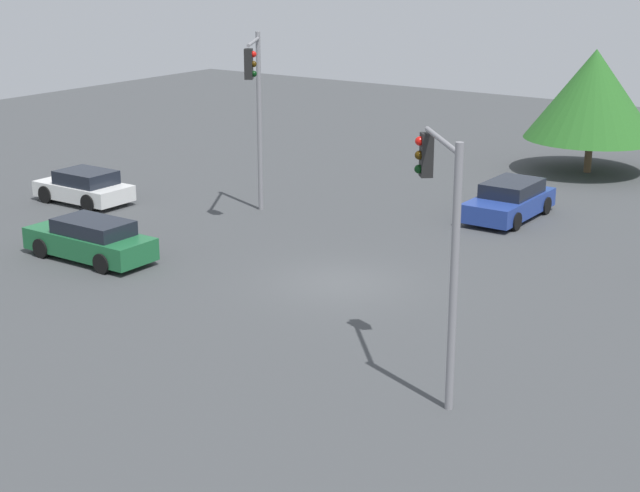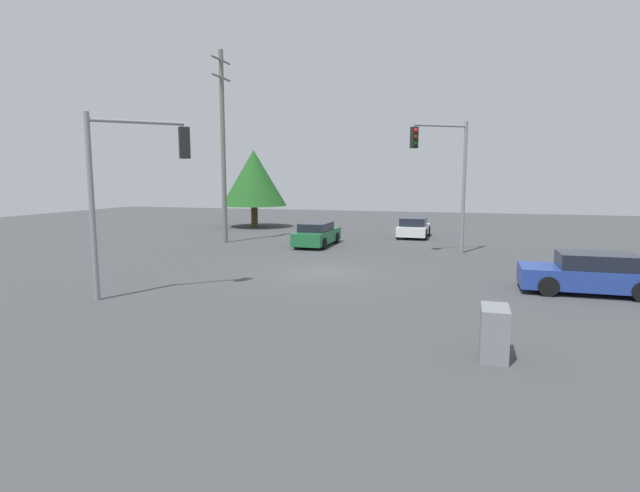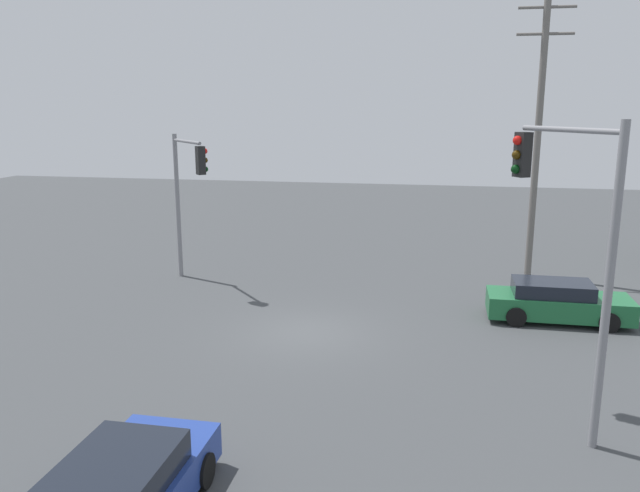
{
  "view_description": "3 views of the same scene",
  "coord_description": "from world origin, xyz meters",
  "px_view_note": "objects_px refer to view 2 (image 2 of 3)",
  "views": [
    {
      "loc": [
        -15.72,
        23.59,
        9.82
      ],
      "look_at": [
        -0.88,
        2.32,
        1.92
      ],
      "focal_mm": 55.0,
      "sensor_mm": 36.0,
      "label": 1
    },
    {
      "loc": [
        -19.93,
        -5.83,
        3.95
      ],
      "look_at": [
        -0.96,
        -0.18,
        1.26
      ],
      "focal_mm": 28.0,
      "sensor_mm": 36.0,
      "label": 2
    },
    {
      "loc": [
        4.02,
        -18.51,
        7.08
      ],
      "look_at": [
        0.05,
        1.99,
        2.41
      ],
      "focal_mm": 35.0,
      "sensor_mm": 36.0,
      "label": 3
    }
  ],
  "objects_px": {
    "electrical_cabinet": "(494,333)",
    "traffic_signal_cross": "(131,174)",
    "sedan_green": "(317,234)",
    "sedan_white": "(414,228)",
    "traffic_signal_main": "(445,165)",
    "sedan_blue": "(591,274)"
  },
  "relations": [
    {
      "from": "traffic_signal_main",
      "to": "sedan_green",
      "type": "bearing_deg",
      "value": -41.24
    },
    {
      "from": "traffic_signal_main",
      "to": "traffic_signal_cross",
      "type": "relative_size",
      "value": 1.14
    },
    {
      "from": "sedan_blue",
      "to": "electrical_cabinet",
      "type": "height_order",
      "value": "sedan_blue"
    },
    {
      "from": "sedan_white",
      "to": "electrical_cabinet",
      "type": "relative_size",
      "value": 3.47
    },
    {
      "from": "sedan_blue",
      "to": "electrical_cabinet",
      "type": "distance_m",
      "value": 8.35
    },
    {
      "from": "electrical_cabinet",
      "to": "traffic_signal_cross",
      "type": "bearing_deg",
      "value": 76.33
    },
    {
      "from": "sedan_green",
      "to": "sedan_white",
      "type": "bearing_deg",
      "value": 49.36
    },
    {
      "from": "sedan_blue",
      "to": "electrical_cabinet",
      "type": "xyz_separation_m",
      "value": [
        -7.58,
        3.49,
        -0.1
      ]
    },
    {
      "from": "sedan_blue",
      "to": "electrical_cabinet",
      "type": "relative_size",
      "value": 3.9
    },
    {
      "from": "sedan_white",
      "to": "sedan_blue",
      "type": "height_order",
      "value": "sedan_blue"
    },
    {
      "from": "sedan_blue",
      "to": "traffic_signal_main",
      "type": "distance_m",
      "value": 10.32
    },
    {
      "from": "sedan_blue",
      "to": "traffic_signal_cross",
      "type": "bearing_deg",
      "value": 108.16
    },
    {
      "from": "sedan_green",
      "to": "traffic_signal_main",
      "type": "distance_m",
      "value": 8.38
    },
    {
      "from": "traffic_signal_main",
      "to": "traffic_signal_cross",
      "type": "bearing_deg",
      "value": 21.72
    },
    {
      "from": "sedan_white",
      "to": "traffic_signal_cross",
      "type": "relative_size",
      "value": 0.67
    },
    {
      "from": "electrical_cabinet",
      "to": "sedan_blue",
      "type": "bearing_deg",
      "value": -24.71
    },
    {
      "from": "sedan_white",
      "to": "traffic_signal_main",
      "type": "height_order",
      "value": "traffic_signal_main"
    },
    {
      "from": "sedan_white",
      "to": "sedan_green",
      "type": "relative_size",
      "value": 0.86
    },
    {
      "from": "sedan_blue",
      "to": "sedan_green",
      "type": "bearing_deg",
      "value": 54.26
    },
    {
      "from": "traffic_signal_main",
      "to": "sedan_blue",
      "type": "bearing_deg",
      "value": 92.3
    },
    {
      "from": "sedan_green",
      "to": "traffic_signal_cross",
      "type": "distance_m",
      "value": 14.51
    },
    {
      "from": "sedan_green",
      "to": "sedan_blue",
      "type": "xyz_separation_m",
      "value": [
        -9.1,
        -12.65,
        0.01
      ]
    }
  ]
}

